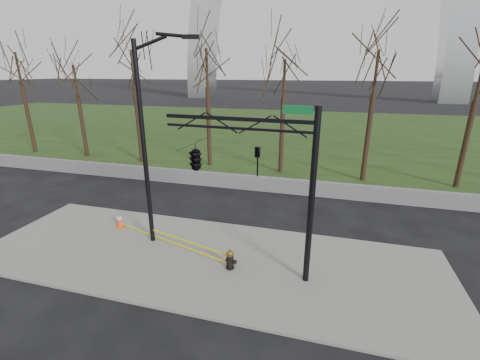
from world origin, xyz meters
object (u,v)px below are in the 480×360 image
(fire_hydrant, at_px, (230,260))
(traffic_cone, at_px, (120,221))
(traffic_signal_mast, at_px, (216,158))
(street_light, at_px, (148,133))

(fire_hydrant, distance_m, traffic_cone, 6.13)
(traffic_cone, distance_m, traffic_signal_mast, 6.69)
(fire_hydrant, height_order, traffic_signal_mast, traffic_signal_mast)
(traffic_cone, relative_size, street_light, 0.08)
(fire_hydrant, relative_size, traffic_cone, 1.24)
(traffic_cone, bearing_deg, street_light, -15.35)
(traffic_cone, distance_m, street_light, 4.90)
(fire_hydrant, relative_size, traffic_signal_mast, 0.13)
(traffic_signal_mast, bearing_deg, traffic_cone, 167.42)
(street_light, bearing_deg, fire_hydrant, -32.30)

